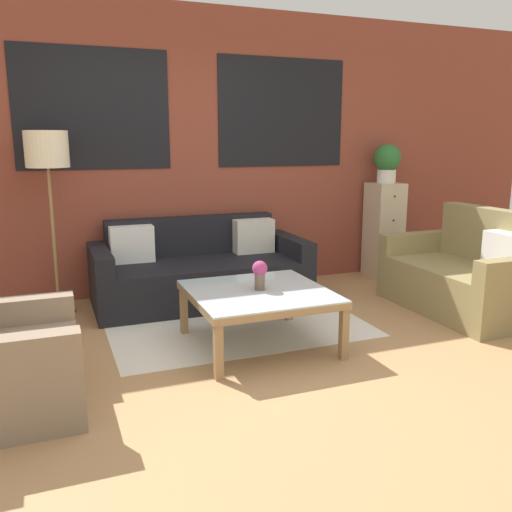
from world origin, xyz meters
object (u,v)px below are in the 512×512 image
couch_dark (200,272)px  settee_vintage (465,277)px  flower_vase (260,273)px  coffee_table (259,298)px  floor_lamp (47,158)px  drawer_cabinet (384,230)px  potted_plant (387,161)px

couch_dark → settee_vintage: bearing=-28.5°
couch_dark → flower_vase: 1.32m
settee_vintage → coffee_table: (-2.05, -0.12, 0.06)m
couch_dark → floor_lamp: 1.69m
drawer_cabinet → coffee_table: bearing=-144.3°
settee_vintage → potted_plant: bearing=87.0°
floor_lamp → drawer_cabinet: size_ratio=1.52×
couch_dark → drawer_cabinet: bearing=6.1°
coffee_table → floor_lamp: floor_lamp is taller
coffee_table → drawer_cabinet: bearing=35.7°
coffee_table → floor_lamp: size_ratio=0.62×
drawer_cabinet → flower_vase: (-2.12, -1.52, 0.04)m
floor_lamp → coffee_table: bearing=-45.1°
drawer_cabinet → potted_plant: (0.00, 0.00, 0.76)m
settee_vintage → potted_plant: potted_plant is taller
floor_lamp → flower_vase: size_ratio=7.27×
floor_lamp → drawer_cabinet: 3.61m
floor_lamp → flower_vase: floor_lamp is taller
flower_vase → coffee_table: bearing=-154.0°
couch_dark → floor_lamp: (-1.29, 0.10, 1.10)m
floor_lamp → potted_plant: bearing=2.3°
couch_dark → drawer_cabinet: 2.25m
couch_dark → settee_vintage: 2.45m
drawer_cabinet → couch_dark: bearing=-173.9°
flower_vase → drawer_cabinet: bearing=35.7°
couch_dark → drawer_cabinet: (2.22, 0.24, 0.25)m
couch_dark → drawer_cabinet: size_ratio=1.90×
couch_dark → floor_lamp: floor_lamp is taller
potted_plant → settee_vintage: bearing=-93.0°
couch_dark → potted_plant: (2.22, 0.24, 1.01)m
settee_vintage → coffee_table: 2.06m
coffee_table → potted_plant: 2.77m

